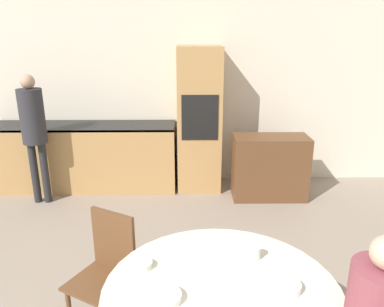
% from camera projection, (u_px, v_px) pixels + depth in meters
% --- Properties ---
extents(wall_back, '(7.14, 0.05, 2.60)m').
position_uv_depth(wall_back, '(186.00, 94.00, 5.43)').
color(wall_back, silver).
rests_on(wall_back, ground_plane).
extents(kitchen_counter, '(2.57, 0.60, 0.93)m').
position_uv_depth(kitchen_counter, '(85.00, 156.00, 5.34)').
color(kitchen_counter, tan).
rests_on(kitchen_counter, ground_plane).
extents(oven_unit, '(0.60, 0.59, 1.99)m').
position_uv_depth(oven_unit, '(199.00, 120.00, 5.21)').
color(oven_unit, tan).
rests_on(oven_unit, ground_plane).
extents(sideboard, '(0.98, 0.45, 0.86)m').
position_uv_depth(sideboard, '(270.00, 167.00, 5.03)').
color(sideboard, brown).
rests_on(sideboard, ground_plane).
extents(chair_far_left, '(0.54, 0.54, 0.93)m').
position_uv_depth(chair_far_left, '(107.00, 267.00, 2.76)').
color(chair_far_left, brown).
rests_on(chair_far_left, ground_plane).
extents(person_standing, '(0.30, 0.30, 1.68)m').
position_uv_depth(person_standing, '(33.00, 125.00, 4.69)').
color(person_standing, '#262628').
rests_on(person_standing, ground_plane).
extents(cup, '(0.08, 0.08, 0.08)m').
position_uv_depth(cup, '(255.00, 252.00, 2.47)').
color(cup, silver).
rests_on(cup, dining_table).
extents(bowl_near, '(0.19, 0.19, 0.04)m').
position_uv_depth(bowl_near, '(165.00, 297.00, 2.09)').
color(bowl_near, white).
rests_on(bowl_near, dining_table).
extents(bowl_centre, '(0.13, 0.13, 0.04)m').
position_uv_depth(bowl_centre, '(143.00, 265.00, 2.38)').
color(bowl_centre, silver).
rests_on(bowl_centre, dining_table).
extents(bowl_far, '(0.18, 0.18, 0.05)m').
position_uv_depth(bowl_far, '(285.00, 286.00, 2.17)').
color(bowl_far, silver).
rests_on(bowl_far, dining_table).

